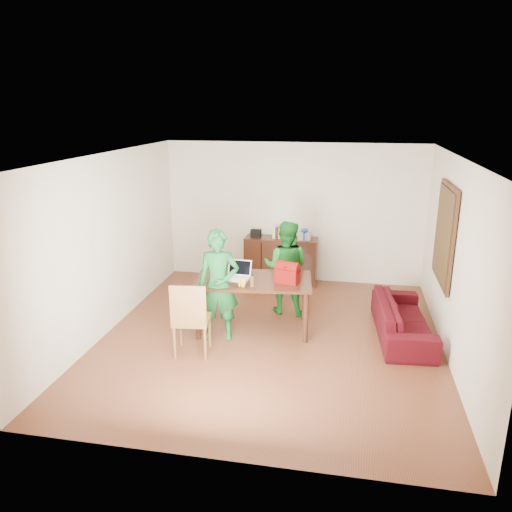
% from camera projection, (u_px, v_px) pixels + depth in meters
% --- Properties ---
extents(room, '(5.20, 5.70, 2.90)m').
position_uv_depth(room, '(273.00, 253.00, 7.25)').
color(room, '#4D2313').
rests_on(room, ground).
extents(table, '(1.85, 1.18, 0.82)m').
position_uv_depth(table, '(254.00, 286.00, 7.63)').
color(table, black).
rests_on(table, ground).
extents(chair, '(0.54, 0.52, 1.08)m').
position_uv_depth(chair, '(192.00, 333.00, 6.97)').
color(chair, brown).
rests_on(chair, ground).
extents(person_near, '(0.66, 0.48, 1.67)m').
position_uv_depth(person_near, '(219.00, 285.00, 7.30)').
color(person_near, '#145A22').
rests_on(person_near, ground).
extents(person_far, '(0.82, 0.67, 1.57)m').
position_uv_depth(person_far, '(286.00, 267.00, 8.26)').
color(person_far, '#155F1B').
rests_on(person_far, ground).
extents(laptop, '(0.39, 0.28, 0.26)m').
position_uv_depth(laptop, '(237.00, 276.00, 7.59)').
color(laptop, white).
rests_on(laptop, table).
extents(bananas, '(0.16, 0.13, 0.05)m').
position_uv_depth(bananas, '(242.00, 285.00, 7.26)').
color(bananas, gold).
rests_on(bananas, table).
extents(bottle, '(0.08, 0.08, 0.19)m').
position_uv_depth(bottle, '(252.00, 280.00, 7.26)').
color(bottle, '#583D14').
rests_on(bottle, table).
extents(red_bag, '(0.39, 0.28, 0.26)m').
position_uv_depth(red_bag, '(287.00, 274.00, 7.42)').
color(red_bag, '#6E0A07').
rests_on(red_bag, table).
extents(sofa, '(0.87, 1.93, 0.55)m').
position_uv_depth(sofa, '(403.00, 319.00, 7.52)').
color(sofa, '#34060B').
rests_on(sofa, ground).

